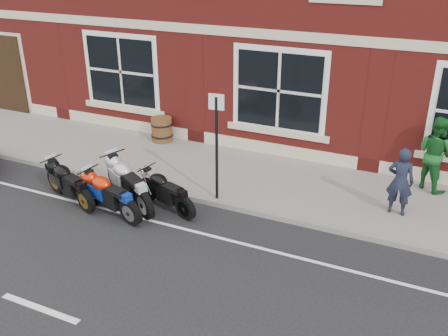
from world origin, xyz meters
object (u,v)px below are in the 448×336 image
(moto_sport_black, at_px, (69,181))
(moto_sport_silver, at_px, (130,181))
(moto_sport_red, at_px, (109,193))
(pedestrian_left, at_px, (400,181))
(barrel_planter, at_px, (162,129))
(pedestrian_right, at_px, (435,153))
(moto_naked_black, at_px, (165,189))
(parking_sign, at_px, (217,140))

(moto_sport_black, xyz_separation_m, moto_sport_silver, (1.33, 0.49, 0.07))
(moto_sport_red, xyz_separation_m, pedestrian_left, (5.79, 2.47, 0.37))
(barrel_planter, bearing_deg, pedestrian_right, 0.19)
(moto_naked_black, distance_m, parking_sign, 1.60)
(moto_sport_red, bearing_deg, barrel_planter, 30.97)
(pedestrian_right, relative_size, parking_sign, 0.72)
(moto_sport_black, relative_size, pedestrian_right, 1.04)
(moto_sport_black, height_order, parking_sign, parking_sign)
(moto_naked_black, xyz_separation_m, pedestrian_right, (5.36, 3.35, 0.54))
(barrel_planter, distance_m, parking_sign, 4.15)
(pedestrian_left, relative_size, parking_sign, 0.62)
(moto_sport_red, distance_m, pedestrian_right, 7.57)
(pedestrian_right, height_order, parking_sign, parking_sign)
(parking_sign, bearing_deg, barrel_planter, 134.26)
(pedestrian_left, bearing_deg, moto_sport_silver, 19.73)
(moto_sport_black, xyz_separation_m, pedestrian_left, (6.98, 2.37, 0.38))
(moto_sport_silver, xyz_separation_m, parking_sign, (1.80, 0.86, 0.99))
(barrel_planter, bearing_deg, moto_sport_black, -91.19)
(moto_sport_red, relative_size, moto_naked_black, 1.08)
(moto_sport_red, bearing_deg, pedestrian_right, -41.79)
(moto_sport_black, height_order, barrel_planter, moto_sport_black)
(barrel_planter, relative_size, parking_sign, 0.29)
(moto_sport_silver, relative_size, moto_naked_black, 1.10)
(moto_sport_silver, height_order, barrel_planter, moto_sport_silver)
(pedestrian_left, height_order, parking_sign, parking_sign)
(moto_sport_black, relative_size, barrel_planter, 2.63)
(pedestrian_left, height_order, pedestrian_right, pedestrian_right)
(pedestrian_left, bearing_deg, moto_naked_black, 21.44)
(moto_sport_red, bearing_deg, moto_naked_black, -38.83)
(moto_sport_red, relative_size, barrel_planter, 2.72)
(moto_sport_black, xyz_separation_m, parking_sign, (3.13, 1.35, 1.05))
(moto_sport_red, bearing_deg, moto_sport_black, 100.83)
(moto_naked_black, height_order, pedestrian_right, pedestrian_right)
(pedestrian_left, xyz_separation_m, parking_sign, (-3.85, -1.03, 0.67))
(moto_sport_black, height_order, pedestrian_left, pedestrian_left)
(moto_sport_black, relative_size, parking_sign, 0.75)
(moto_sport_red, relative_size, moto_sport_black, 1.03)
(pedestrian_left, xyz_separation_m, pedestrian_right, (0.57, 1.60, 0.13))
(moto_sport_silver, bearing_deg, moto_naked_black, -50.76)
(moto_sport_black, relative_size, moto_naked_black, 1.05)
(moto_sport_silver, bearing_deg, pedestrian_left, -40.74)
(moto_sport_silver, distance_m, parking_sign, 2.22)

